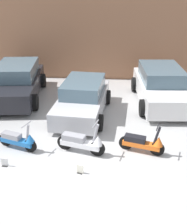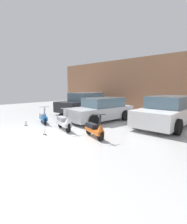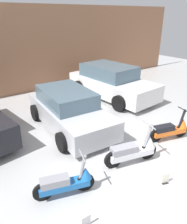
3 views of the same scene
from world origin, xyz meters
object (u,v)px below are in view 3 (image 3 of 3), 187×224
Objects in this scene: scooter_front_right at (134,150)px; scooter_front_center at (171,129)px; scooter_front_left at (67,182)px; car_rear_center at (69,110)px; placard_near_left_scooter at (86,222)px; car_rear_right at (111,82)px; placard_near_right_scooter at (165,179)px.

scooter_front_center is at bearing 19.70° from scooter_front_right.
car_rear_center reaches higher than scooter_front_left.
scooter_front_right is at bearing 21.71° from placard_near_left_scooter.
car_rear_right is 17.27× the size of placard_near_left_scooter.
scooter_front_right is 1.04m from placard_near_right_scooter.
car_rear_right reaches higher than scooter_front_left.
car_rear_right is at bearing 92.09° from scooter_front_center.
placard_near_right_scooter is at bearing -32.10° from car_rear_right.
scooter_front_right is at bearing 10.99° from car_rear_center.
car_rear_center reaches higher than placard_near_right_scooter.
placard_near_left_scooter is (-1.82, -3.62, -0.52)m from car_rear_center.
placard_near_left_scooter is at bearing -21.79° from car_rear_center.
car_rear_right is at bearing 70.88° from scooter_front_right.
placard_near_left_scooter is at bearing -149.30° from scooter_front_center.
car_rear_center is 3.48m from car_rear_right.
car_rear_right is 5.98m from placard_near_right_scooter.
scooter_front_right is (1.98, -0.06, 0.04)m from scooter_front_left.
scooter_front_right is 5.75× the size of placard_near_left_scooter.
placard_near_right_scooter is at bearing -9.73° from scooter_front_left.
car_rear_right is 7.13m from placard_near_left_scooter.
scooter_front_center reaches higher than placard_near_left_scooter.
placard_near_left_scooter and placard_near_right_scooter have the same top height.
scooter_front_left is at bearing 152.13° from placard_near_right_scooter.
car_rear_right is (3.17, 1.44, 0.08)m from car_rear_center.
car_rear_center is 15.40× the size of placard_near_right_scooter.
scooter_front_center is (1.82, 0.14, -0.03)m from scooter_front_right.
scooter_front_center is 4.22m from car_rear_right.
car_rear_center reaches higher than scooter_front_right.
placard_near_left_scooter is (-3.94, -0.99, -0.23)m from scooter_front_center.
car_rear_right reaches higher than scooter_front_right.
placard_near_right_scooter is (2.15, -0.16, 0.00)m from placard_near_left_scooter.
car_rear_center is 4.09m from placard_near_left_scooter.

